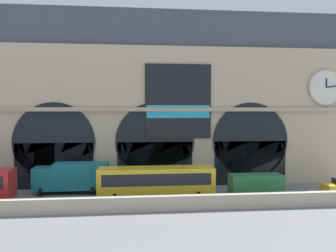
% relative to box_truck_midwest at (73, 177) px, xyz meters
% --- Properties ---
extents(ground_plane, '(200.00, 200.00, 0.00)m').
position_rel_box_truck_midwest_xyz_m(ground_plane, '(8.69, -2.80, -1.70)').
color(ground_plane, slate).
extents(quay_parapet_wall, '(90.00, 0.70, 1.27)m').
position_rel_box_truck_midwest_xyz_m(quay_parapet_wall, '(8.69, -7.32, -1.07)').
color(quay_parapet_wall, '#B2A891').
rests_on(quay_parapet_wall, ground).
extents(station_building, '(46.09, 5.57, 19.94)m').
position_rel_box_truck_midwest_xyz_m(station_building, '(8.72, 4.79, 7.99)').
color(station_building, '#BCAD8C').
rests_on(station_building, ground).
extents(box_truck_midwest, '(7.50, 2.91, 3.12)m').
position_rel_box_truck_midwest_xyz_m(box_truck_midwest, '(0.00, 0.00, 0.00)').
color(box_truck_midwest, '#19727A').
rests_on(box_truck_midwest, ground).
extents(bus_center, '(11.00, 3.25, 3.10)m').
position_rel_box_truck_midwest_xyz_m(bus_center, '(8.39, -3.67, 0.08)').
color(bus_center, gold).
rests_on(bus_center, ground).
extents(van_mideast, '(5.20, 2.48, 2.20)m').
position_rel_box_truck_midwest_xyz_m(van_mideast, '(18.31, -3.41, -0.45)').
color(van_mideast, '#2D7A42').
rests_on(van_mideast, ground).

